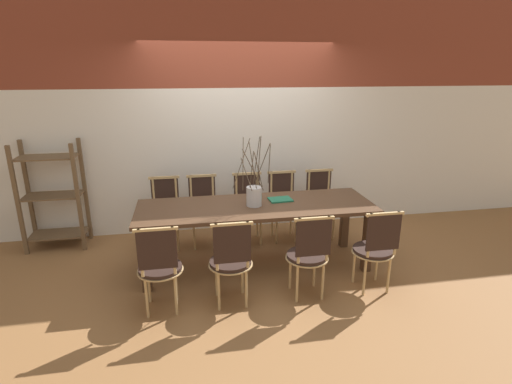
% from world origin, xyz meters
% --- Properties ---
extents(ground_plane, '(16.00, 16.00, 0.00)m').
position_xyz_m(ground_plane, '(0.00, 0.00, 0.00)').
color(ground_plane, olive).
extents(wall_rear, '(12.00, 0.06, 3.20)m').
position_xyz_m(wall_rear, '(0.00, 1.26, 1.60)').
color(wall_rear, white).
rests_on(wall_rear, ground_plane).
extents(dining_table, '(2.60, 0.86, 0.74)m').
position_xyz_m(dining_table, '(0.00, 0.00, 0.65)').
color(dining_table, '#4C3321').
rests_on(dining_table, ground_plane).
extents(chair_near_leftend, '(0.42, 0.42, 0.89)m').
position_xyz_m(chair_near_leftend, '(-1.02, -0.73, 0.48)').
color(chair_near_leftend, black).
rests_on(chair_near_leftend, ground_plane).
extents(chair_near_left, '(0.42, 0.42, 0.89)m').
position_xyz_m(chair_near_left, '(-0.37, -0.73, 0.48)').
color(chair_near_left, black).
rests_on(chair_near_left, ground_plane).
extents(chair_near_center, '(0.42, 0.42, 0.89)m').
position_xyz_m(chair_near_center, '(0.39, -0.73, 0.48)').
color(chair_near_center, black).
rests_on(chair_near_center, ground_plane).
extents(chair_near_right, '(0.42, 0.42, 0.89)m').
position_xyz_m(chair_near_right, '(1.08, -0.73, 0.48)').
color(chair_near_right, black).
rests_on(chair_near_right, ground_plane).
extents(chair_far_leftend, '(0.42, 0.42, 0.89)m').
position_xyz_m(chair_far_leftend, '(-1.01, 0.73, 0.48)').
color(chair_far_leftend, black).
rests_on(chair_far_leftend, ground_plane).
extents(chair_far_left, '(0.42, 0.42, 0.89)m').
position_xyz_m(chair_far_left, '(-0.55, 0.73, 0.48)').
color(chair_far_left, black).
rests_on(chair_far_left, ground_plane).
extents(chair_far_center, '(0.42, 0.42, 0.89)m').
position_xyz_m(chair_far_center, '(0.03, 0.73, 0.48)').
color(chair_far_center, black).
rests_on(chair_far_center, ground_plane).
extents(chair_far_right, '(0.42, 0.42, 0.89)m').
position_xyz_m(chair_far_right, '(0.50, 0.73, 0.48)').
color(chair_far_right, black).
rests_on(chair_far_right, ground_plane).
extents(chair_far_rightend, '(0.42, 0.42, 0.89)m').
position_xyz_m(chair_far_rightend, '(1.01, 0.73, 0.48)').
color(chair_far_rightend, black).
rests_on(chair_far_rightend, ground_plane).
extents(vase_centerpiece, '(0.42, 0.42, 0.77)m').
position_xyz_m(vase_centerpiece, '(-0.02, -0.01, 0.87)').
color(vase_centerpiece, silver).
rests_on(vase_centerpiece, dining_table).
extents(book_stack, '(0.27, 0.21, 0.02)m').
position_xyz_m(book_stack, '(0.30, 0.11, 0.75)').
color(book_stack, '#1E6B4C').
rests_on(book_stack, dining_table).
extents(shelving_rack, '(0.72, 0.41, 1.35)m').
position_xyz_m(shelving_rack, '(-2.38, 0.98, 0.67)').
color(shelving_rack, brown).
rests_on(shelving_rack, ground_plane).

